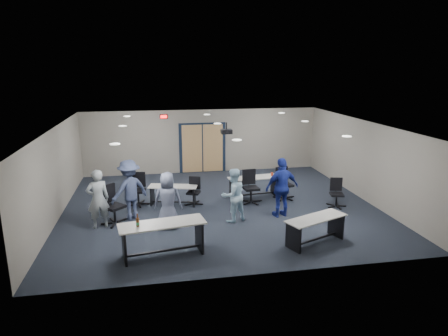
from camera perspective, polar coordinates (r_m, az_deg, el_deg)
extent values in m
plane|color=#1B222C|center=(13.20, -0.54, -5.49)|extent=(10.00, 10.00, 0.00)
cube|color=gray|center=(17.15, -3.12, 3.84)|extent=(10.00, 0.04, 2.70)
cube|color=gray|center=(8.61, 4.60, -7.07)|extent=(10.00, 0.04, 2.70)
cube|color=gray|center=(12.95, -22.91, -0.79)|extent=(0.04, 9.00, 2.70)
cube|color=gray|center=(14.49, 19.33, 1.06)|extent=(0.04, 9.00, 2.70)
cube|color=white|center=(12.54, -0.57, 6.19)|extent=(10.00, 9.00, 0.04)
cube|color=black|center=(17.18, -3.09, 2.84)|extent=(2.00, 0.06, 2.20)
cube|color=#A57C4B|center=(17.11, -4.58, 2.76)|extent=(0.85, 0.04, 2.05)
cube|color=#A57C4B|center=(17.22, -1.60, 2.88)|extent=(0.85, 0.04, 2.05)
cube|color=black|center=(16.81, -8.61, 7.28)|extent=(0.32, 0.05, 0.18)
cube|color=#FF0C0C|center=(16.78, -8.61, 7.26)|extent=(0.26, 0.02, 0.12)
cylinder|color=black|center=(13.10, 0.36, 6.01)|extent=(0.04, 0.04, 0.24)
cube|color=black|center=(13.12, 0.36, 5.24)|extent=(0.35, 0.30, 0.14)
cylinder|color=black|center=(12.98, 0.48, 5.13)|extent=(0.08, 0.03, 0.08)
cube|color=#A8A79F|center=(9.76, -8.83, -7.88)|extent=(2.15, 1.01, 0.03)
cube|color=black|center=(9.82, -14.09, -10.68)|extent=(0.16, 0.63, 0.80)
cube|color=black|center=(10.11, -3.56, -9.49)|extent=(0.16, 0.63, 0.80)
cube|color=black|center=(10.05, -8.67, -11.60)|extent=(1.82, 0.35, 0.05)
cube|color=#A8A79F|center=(10.61, 13.04, -6.99)|extent=(1.82, 1.20, 0.03)
cube|color=black|center=(10.24, 9.87, -9.76)|extent=(0.25, 0.51, 0.67)
cube|color=black|center=(11.28, 15.70, -7.79)|extent=(0.25, 0.51, 0.67)
cube|color=black|center=(10.84, 12.86, -9.91)|extent=(1.44, 0.63, 0.04)
cube|color=#A8A79F|center=(13.29, -7.30, -2.61)|extent=(1.67, 0.89, 0.03)
cube|color=black|center=(13.53, -10.20, -3.84)|extent=(0.16, 0.48, 0.62)
cube|color=black|center=(13.27, -4.26, -4.00)|extent=(0.16, 0.48, 0.62)
cube|color=black|center=(13.45, -7.23, -4.82)|extent=(1.38, 0.38, 0.04)
cube|color=#A8A79F|center=(13.96, 4.26, -1.38)|extent=(1.82, 0.77, 0.03)
cube|color=black|center=(13.82, 1.17, -3.06)|extent=(0.10, 0.54, 0.69)
cube|color=black|center=(14.35, 7.18, -2.51)|extent=(0.10, 0.54, 0.69)
cube|color=black|center=(14.14, 4.22, -3.74)|extent=(1.57, 0.21, 0.04)
cylinder|color=red|center=(14.19, 6.87, -0.87)|extent=(0.08, 0.08, 0.12)
imported|color=#9CA6AB|center=(11.78, -17.55, -4.25)|extent=(0.72, 0.57, 1.72)
imported|color=slate|center=(11.35, -8.03, -4.62)|extent=(0.86, 0.62, 1.64)
imported|color=#BEE5FC|center=(11.74, 1.30, -3.90)|extent=(0.96, 0.87, 1.61)
imported|color=navy|center=(12.22, 8.27, -2.77)|extent=(1.14, 0.64, 1.83)
imported|color=#394467|center=(12.21, -13.35, -3.05)|extent=(1.35, 1.22, 1.82)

